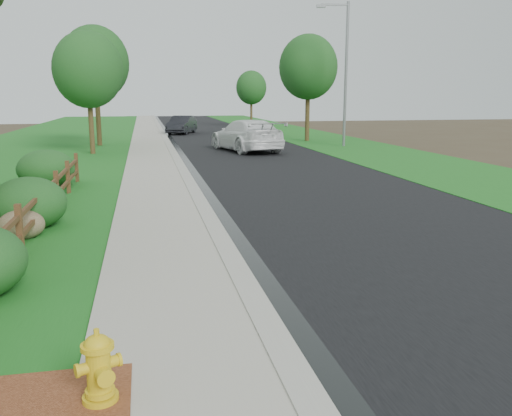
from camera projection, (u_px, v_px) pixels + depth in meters
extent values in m
plane|color=#3E3221|center=(254.00, 368.00, 6.39)|extent=(120.00, 120.00, 0.00)
cube|color=black|center=(221.00, 138.00, 40.85)|extent=(8.00, 90.00, 0.02)
cube|color=gray|center=(165.00, 138.00, 40.01)|extent=(0.40, 90.00, 0.12)
cube|color=black|center=(170.00, 139.00, 40.08)|extent=(0.50, 90.00, 0.00)
cube|color=#A5A190|center=(147.00, 138.00, 39.75)|extent=(2.20, 90.00, 0.10)
cube|color=#1A5E1B|center=(121.00, 139.00, 39.38)|extent=(1.60, 90.00, 0.06)
cube|color=#1A5E1B|center=(45.00, 140.00, 38.35)|extent=(9.00, 90.00, 0.04)
cube|color=#1A5E1B|center=(309.00, 136.00, 42.22)|extent=(6.00, 90.00, 0.04)
cube|color=#462E17|center=(20.00, 232.00, 10.54)|extent=(0.12, 0.12, 1.10)
cube|color=#462E17|center=(42.00, 207.00, 12.85)|extent=(0.12, 0.12, 1.10)
cube|color=#462E17|center=(57.00, 190.00, 15.15)|extent=(0.12, 0.12, 1.10)
cube|color=#462E17|center=(68.00, 178.00, 17.45)|extent=(0.12, 0.12, 1.10)
cube|color=#462E17|center=(77.00, 168.00, 19.75)|extent=(0.12, 0.12, 1.10)
cube|color=#462E17|center=(5.00, 254.00, 9.41)|extent=(0.08, 2.35, 0.10)
cube|color=#462E17|center=(3.00, 232.00, 9.33)|extent=(0.08, 2.35, 0.10)
cube|color=#462E17|center=(32.00, 223.00, 11.72)|extent=(0.08, 2.35, 0.10)
cube|color=#462E17|center=(31.00, 205.00, 11.63)|extent=(0.08, 2.35, 0.10)
cube|color=#462E17|center=(50.00, 202.00, 14.02)|extent=(0.08, 2.35, 0.10)
cube|color=#462E17|center=(49.00, 187.00, 13.93)|extent=(0.08, 2.35, 0.10)
cube|color=#462E17|center=(63.00, 187.00, 16.32)|extent=(0.08, 2.35, 0.10)
cube|color=#462E17|center=(62.00, 174.00, 16.24)|extent=(0.08, 2.35, 0.10)
cube|color=#462E17|center=(73.00, 176.00, 18.62)|extent=(0.08, 2.35, 0.10)
cube|color=#462E17|center=(72.00, 164.00, 18.54)|extent=(0.08, 2.35, 0.10)
cylinder|color=gold|center=(101.00, 398.00, 5.52)|extent=(0.36, 0.36, 0.06)
cylinder|color=gold|center=(99.00, 372.00, 5.46)|extent=(0.25, 0.25, 0.56)
cylinder|color=gold|center=(100.00, 391.00, 5.50)|extent=(0.30, 0.30, 0.05)
cylinder|color=gold|center=(97.00, 346.00, 5.40)|extent=(0.33, 0.33, 0.05)
ellipsoid|color=gold|center=(97.00, 344.00, 5.40)|extent=(0.27, 0.27, 0.20)
cylinder|color=gold|center=(96.00, 332.00, 5.37)|extent=(0.06, 0.06, 0.07)
cylinder|color=gold|center=(104.00, 376.00, 5.32)|extent=(0.20, 0.18, 0.16)
cylinder|color=gold|center=(80.00, 370.00, 5.34)|extent=(0.18, 0.17, 0.13)
cylinder|color=gold|center=(116.00, 360.00, 5.54)|extent=(0.18, 0.17, 0.13)
imported|color=white|center=(246.00, 135.00, 31.00)|extent=(3.80, 6.58, 1.79)
imported|color=black|center=(245.00, 129.00, 40.79)|extent=(1.86, 4.03, 1.34)
imported|color=black|center=(182.00, 125.00, 45.09)|extent=(2.95, 4.74, 1.47)
cylinder|color=gray|center=(346.00, 76.00, 33.06)|extent=(0.17, 0.17, 8.64)
cube|color=gray|center=(335.00, 5.00, 32.18)|extent=(1.73, 0.36, 0.12)
cube|color=gray|center=(321.00, 6.00, 32.14)|extent=(0.55, 0.28, 0.17)
ellipsoid|color=brown|center=(21.00, 225.00, 12.02)|extent=(1.14, 0.94, 0.67)
ellipsoid|color=#1C4F1D|center=(29.00, 204.00, 12.86)|extent=(2.03, 2.03, 1.27)
ellipsoid|color=#1C4F1D|center=(46.00, 169.00, 18.77)|extent=(2.11, 2.11, 1.32)
cylinder|color=#352515|center=(91.00, 118.00, 29.14)|extent=(0.27, 0.27, 3.92)
ellipsoid|color=#1C4F1D|center=(88.00, 70.00, 28.62)|extent=(3.67, 3.67, 4.04)
cylinder|color=#352515|center=(98.00, 110.00, 33.92)|extent=(0.31, 0.31, 4.48)
ellipsoid|color=#1C4F1D|center=(95.00, 63.00, 33.33)|extent=(4.13, 4.13, 4.55)
cylinder|color=#352515|center=(307.00, 109.00, 37.44)|extent=(0.30, 0.30, 4.42)
ellipsoid|color=#1C4F1D|center=(308.00, 67.00, 36.86)|extent=(3.99, 3.99, 4.39)
cylinder|color=#352515|center=(251.00, 110.00, 54.17)|extent=(0.23, 0.23, 3.42)
ellipsoid|color=#1C4F1D|center=(251.00, 88.00, 53.72)|extent=(3.02, 3.02, 3.33)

